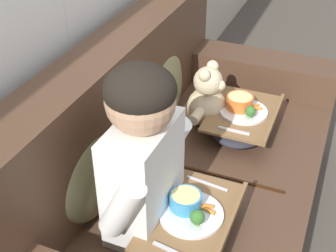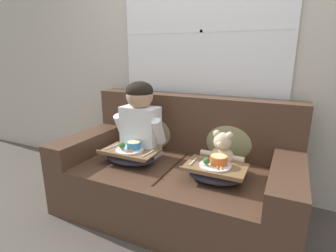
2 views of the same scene
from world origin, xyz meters
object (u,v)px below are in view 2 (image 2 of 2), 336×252
(throw_pillow_behind_teddy, at_px, (229,138))
(child_figure, at_px, (140,116))
(lap_tray_teddy, at_px, (215,172))
(lap_tray_child, at_px, (130,155))
(throw_pillow_behind_child, at_px, (154,128))
(teddy_bear, at_px, (222,154))
(couch, at_px, (179,173))

(throw_pillow_behind_teddy, xyz_separation_m, child_figure, (-0.72, -0.24, 0.16))
(child_figure, height_order, lap_tray_teddy, child_figure)
(lap_tray_child, bearing_deg, lap_tray_teddy, 0.02)
(throw_pillow_behind_child, bearing_deg, teddy_bear, -18.26)
(throw_pillow_behind_teddy, distance_m, lap_tray_teddy, 0.44)
(lap_tray_teddy, bearing_deg, throw_pillow_behind_teddy, 90.08)
(couch, height_order, throw_pillow_behind_teddy, couch)
(throw_pillow_behind_child, relative_size, lap_tray_teddy, 0.99)
(throw_pillow_behind_teddy, distance_m, lap_tray_child, 0.84)
(couch, xyz_separation_m, teddy_bear, (0.36, -0.01, 0.23))
(couch, bearing_deg, lap_tray_teddy, -27.12)
(lap_tray_teddy, bearing_deg, lap_tray_child, -179.98)
(child_figure, bearing_deg, throw_pillow_behind_child, 89.99)
(couch, xyz_separation_m, lap_tray_teddy, (0.36, -0.19, 0.16))
(couch, bearing_deg, throw_pillow_behind_child, 147.60)
(lap_tray_child, bearing_deg, throw_pillow_behind_teddy, 29.89)
(throw_pillow_behind_teddy, bearing_deg, lap_tray_child, -150.11)
(child_figure, bearing_deg, teddy_bear, -0.26)
(child_figure, height_order, teddy_bear, child_figure)
(throw_pillow_behind_child, xyz_separation_m, lap_tray_teddy, (0.72, -0.42, -0.13))
(child_figure, distance_m, teddy_bear, 0.76)
(child_figure, xyz_separation_m, lap_tray_teddy, (0.72, -0.18, -0.30))
(couch, relative_size, lap_tray_teddy, 4.38)
(child_figure, xyz_separation_m, teddy_bear, (0.72, -0.00, -0.22))
(lap_tray_child, height_order, lap_tray_teddy, lap_tray_child)
(couch, relative_size, child_figure, 2.87)
(couch, distance_m, throw_pillow_behind_child, 0.52)
(throw_pillow_behind_child, bearing_deg, child_figure, -90.01)
(throw_pillow_behind_child, height_order, lap_tray_child, throw_pillow_behind_child)
(throw_pillow_behind_child, distance_m, lap_tray_child, 0.44)
(teddy_bear, bearing_deg, lap_tray_teddy, -89.73)
(teddy_bear, bearing_deg, lap_tray_child, -166.25)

